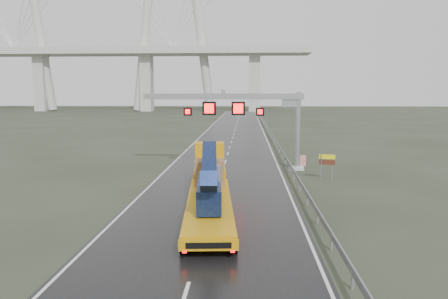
# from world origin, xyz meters

# --- Properties ---
(ground) EXTENTS (400.00, 400.00, 0.00)m
(ground) POSITION_xyz_m (0.00, 0.00, 0.00)
(ground) COLOR #2B3022
(ground) RESTS_ON ground
(road) EXTENTS (11.00, 200.00, 0.02)m
(road) POSITION_xyz_m (0.00, 40.00, 0.01)
(road) COLOR black
(road) RESTS_ON ground
(guardrail) EXTENTS (0.20, 140.00, 1.40)m
(guardrail) POSITION_xyz_m (6.10, 30.00, 0.70)
(guardrail) COLOR gray
(guardrail) RESTS_ON ground
(sign_gantry) EXTENTS (14.90, 1.20, 7.42)m
(sign_gantry) POSITION_xyz_m (2.10, 17.99, 5.61)
(sign_gantry) COLOR #B4B5B0
(sign_gantry) RESTS_ON ground
(heavy_haul_truck) EXTENTS (3.79, 17.10, 3.98)m
(heavy_haul_truck) POSITION_xyz_m (-0.21, 5.18, 1.54)
(heavy_haul_truck) COLOR #C78E0B
(heavy_haul_truck) RESTS_ON ground
(exit_sign_pair) EXTENTS (1.26, 0.34, 2.20)m
(exit_sign_pair) POSITION_xyz_m (8.76, 13.05, 1.54)
(exit_sign_pair) COLOR gray
(exit_sign_pair) RESTS_ON ground
(striped_barrier) EXTENTS (0.68, 0.47, 1.04)m
(striped_barrier) POSITION_xyz_m (7.65, 20.00, 0.52)
(striped_barrier) COLOR red
(striped_barrier) RESTS_ON ground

